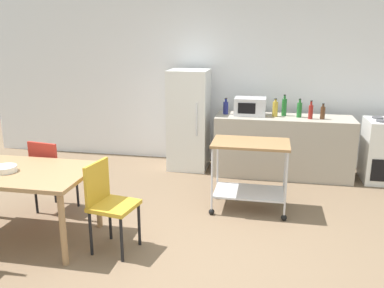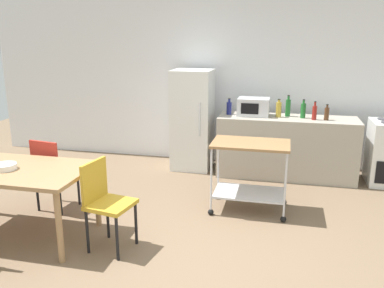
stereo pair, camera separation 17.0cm
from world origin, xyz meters
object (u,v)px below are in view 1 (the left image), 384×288
object	(u,v)px
refrigerator	(189,120)
bottle_wine	(226,108)
bottle_olive_oil	(323,113)
bottle_soy_sauce	(275,109)
bottle_soda	(299,110)
fruit_bowl	(5,169)
dining_table	(16,178)
bottle_sesame_oil	(284,107)
microwave	(250,106)
chair_red	(51,171)
bottle_sparkling_water	(311,111)
chair_mustard	(108,200)
kitchen_cart	(250,164)

from	to	relation	value
refrigerator	bottle_wine	distance (m)	0.63
bottle_wine	bottle_olive_oil	distance (m)	1.40
bottle_soy_sauce	bottle_soda	xyz separation A→B (m)	(0.35, 0.01, -0.00)
bottle_soy_sauce	fruit_bowl	size ratio (longest dim) A/B	1.14
dining_table	bottle_sesame_oil	bearing A→B (deg)	44.33
bottle_wine	bottle_soy_sauce	bearing A→B (deg)	-2.96
dining_table	bottle_sesame_oil	xyz separation A→B (m)	(2.69, 2.63, 0.36)
microwave	chair_red	bearing A→B (deg)	-138.84
bottle_soy_sauce	microwave	bearing A→B (deg)	174.51
dining_table	bottle_sparkling_water	world-z (taller)	bottle_sparkling_water
microwave	fruit_bowl	distance (m)	3.49
chair_mustard	kitchen_cart	world-z (taller)	chair_mustard
refrigerator	bottle_soy_sauce	distance (m)	1.34
chair_red	microwave	world-z (taller)	microwave
chair_mustard	bottle_olive_oil	distance (m)	3.39
refrigerator	bottle_wine	world-z (taller)	refrigerator
bottle_soy_sauce	chair_mustard	bearing A→B (deg)	-121.38
chair_red	bottle_soda	bearing A→B (deg)	-137.73
bottle_olive_oil	bottle_soda	bearing A→B (deg)	165.91
dining_table	refrigerator	world-z (taller)	refrigerator
kitchen_cart	bottle_sesame_oil	xyz separation A→B (m)	(0.41, 1.44, 0.46)
bottle_soy_sauce	kitchen_cart	bearing A→B (deg)	-101.51
bottle_wine	refrigerator	bearing A→B (deg)	173.90
chair_red	microwave	distance (m)	2.96
refrigerator	kitchen_cart	distance (m)	1.80
chair_red	bottle_olive_oil	xyz separation A→B (m)	(3.23, 1.81, 0.48)
kitchen_cart	microwave	size ratio (longest dim) A/B	1.98
dining_table	bottle_soy_sauce	bearing A→B (deg)	44.82
microwave	bottle_sesame_oil	bearing A→B (deg)	5.61
dining_table	fruit_bowl	world-z (taller)	fruit_bowl
chair_mustard	bottle_olive_oil	size ratio (longest dim) A/B	3.93
dining_table	chair_mustard	size ratio (longest dim) A/B	1.69
refrigerator	bottle_sparkling_water	world-z (taller)	refrigerator
bottle_soda	fruit_bowl	xyz separation A→B (m)	(-2.98, -2.61, -0.23)
chair_red	kitchen_cart	bearing A→B (deg)	-157.70
bottle_wine	bottle_soy_sauce	world-z (taller)	bottle_soy_sauce
refrigerator	dining_table	bearing A→B (deg)	-115.27
chair_red	refrigerator	bearing A→B (deg)	-113.01
bottle_sparkling_water	bottle_olive_oil	bearing A→B (deg)	3.08
microwave	bottle_wine	bearing A→B (deg)	179.62
bottle_wine	bottle_soy_sauce	xyz separation A→B (m)	(0.73, -0.04, 0.01)
bottle_wine	chair_red	bearing A→B (deg)	-133.63
microwave	kitchen_cart	bearing A→B (deg)	-86.21
refrigerator	bottle_soda	bearing A→B (deg)	-3.24
chair_red	chair_mustard	bearing A→B (deg)	154.47
refrigerator	kitchen_cart	bearing A→B (deg)	-54.56
bottle_wine	chair_mustard	bearing A→B (deg)	-107.80
refrigerator	fruit_bowl	size ratio (longest dim) A/B	6.67
chair_mustard	bottle_sparkling_water	size ratio (longest dim) A/B	3.37
dining_table	microwave	bearing A→B (deg)	49.65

